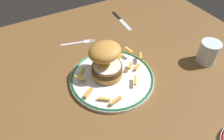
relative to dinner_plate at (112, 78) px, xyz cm
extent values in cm
cube|color=brown|center=(2.16, -0.71, -2.84)|extent=(125.32, 109.16, 4.00)
cylinder|color=silver|center=(0.00, 0.00, -0.24)|extent=(29.22, 29.22, 1.20)
torus|color=#196033|center=(0.00, 0.00, 0.36)|extent=(28.82, 28.82, 0.80)
cylinder|color=#C98A40|center=(-0.97, 1.75, 1.66)|extent=(10.75, 10.75, 1.80)
cylinder|color=#53351B|center=(-0.97, 1.75, 3.62)|extent=(10.45, 10.45, 2.12)
cylinder|color=white|center=(-0.97, 1.75, 4.93)|extent=(9.41, 9.41, 0.50)
ellipsoid|color=yellow|center=(-1.64, 2.48, 5.60)|extent=(2.60, 2.60, 1.40)
ellipsoid|color=#CC8B3C|center=(-0.79, 3.59, 9.53)|extent=(15.95, 15.88, 6.61)
cube|color=#EBB648|center=(-7.09, -7.77, 1.14)|extent=(3.43, 2.92, 0.76)
cube|color=#EBAB4C|center=(10.98, 6.76, 3.20)|extent=(1.58, 3.86, 0.97)
cube|color=gold|center=(5.71, 7.33, 1.24)|extent=(3.61, 1.39, 0.94)
cube|color=#E9AA4C|center=(-9.50, 4.15, 1.24)|extent=(1.27, 3.22, 0.94)
cube|color=gold|center=(5.52, 5.00, 3.09)|extent=(4.42, 2.90, 0.93)
cube|color=gold|center=(5.29, -6.37, 1.90)|extent=(2.81, 3.74, 0.76)
cube|color=gold|center=(13.37, 2.34, 2.79)|extent=(2.62, 3.43, 0.81)
cube|color=gold|center=(3.30, 13.01, 1.15)|extent=(3.15, 2.63, 0.77)
cube|color=gold|center=(-10.42, -3.22, 1.24)|extent=(3.93, 3.13, 0.96)
cube|color=gold|center=(2.71, 10.21, 1.26)|extent=(3.76, 2.67, 0.98)
cube|color=gold|center=(-4.38, -10.18, 1.22)|extent=(4.35, 1.79, 0.90)
cube|color=gold|center=(-10.70, 3.02, 2.68)|extent=(2.65, 3.04, 0.77)
cube|color=gold|center=(-8.20, 7.05, 1.20)|extent=(3.20, 3.12, 0.87)
cube|color=gold|center=(9.89, -0.96, 1.15)|extent=(3.22, 2.32, 0.78)
cube|color=gold|center=(7.56, 0.30, 2.12)|extent=(3.12, 2.93, 0.90)
cylinder|color=silver|center=(35.79, -8.86, 3.49)|extent=(7.28, 7.28, 8.65)
cylinder|color=silver|center=(35.79, -8.86, 1.55)|extent=(6.70, 6.70, 4.78)
cube|color=silver|center=(-4.51, 26.05, -0.66)|extent=(9.92, 3.52, 0.36)
cube|color=silver|center=(1.29, 24.52, -0.66)|extent=(2.88, 2.74, 0.32)
cube|color=silver|center=(3.61, 24.68, -0.66)|extent=(2.39, 0.86, 0.28)
cube|color=silver|center=(3.49, 24.20, -0.66)|extent=(2.39, 0.86, 0.28)
cube|color=silver|center=(3.36, 23.71, -0.66)|extent=(2.39, 0.86, 0.28)
cube|color=silver|center=(3.23, 23.23, -0.66)|extent=(2.39, 0.86, 0.28)
cube|color=black|center=(22.99, 36.77, -0.54)|extent=(1.68, 8.06, 0.70)
cube|color=silver|center=(22.48, 28.29, -0.64)|extent=(2.47, 11.09, 0.24)
camera|label=1|loc=(-25.02, -45.18, 54.02)|focal=34.40mm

